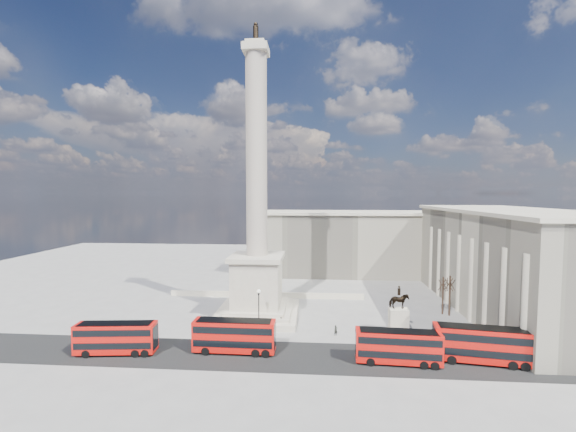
% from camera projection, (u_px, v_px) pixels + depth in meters
% --- Properties ---
extents(ground, '(180.00, 180.00, 0.00)m').
position_uv_depth(ground, '(252.00, 326.00, 56.78)').
color(ground, gray).
rests_on(ground, ground).
extents(asphalt_road, '(120.00, 9.00, 0.01)m').
position_uv_depth(asphalt_road, '(277.00, 356.00, 46.47)').
color(asphalt_road, black).
rests_on(asphalt_road, ground).
extents(nelsons_column, '(14.00, 14.00, 49.85)m').
position_uv_depth(nelsons_column, '(257.00, 243.00, 60.93)').
color(nelsons_column, beige).
rests_on(nelsons_column, ground).
extents(balustrade_wall, '(40.00, 0.60, 1.10)m').
position_uv_depth(balustrade_wall, '(266.00, 295.00, 72.67)').
color(balustrade_wall, beige).
rests_on(balustrade_wall, ground).
extents(building_east, '(19.00, 46.00, 18.60)m').
position_uv_depth(building_east, '(511.00, 261.00, 62.90)').
color(building_east, '#BCB49A').
rests_on(building_east, ground).
extents(building_northeast, '(51.00, 17.00, 16.60)m').
position_uv_depth(building_northeast, '(352.00, 242.00, 94.62)').
color(building_northeast, '#BCB49A').
rests_on(building_northeast, ground).
extents(red_bus_a, '(10.60, 3.39, 4.23)m').
position_uv_depth(red_bus_a, '(117.00, 338.00, 46.95)').
color(red_bus_a, red).
rests_on(red_bus_a, ground).
extents(red_bus_b, '(11.02, 2.73, 4.46)m').
position_uv_depth(red_bus_b, '(235.00, 336.00, 47.36)').
color(red_bus_b, red).
rests_on(red_bus_b, ground).
extents(red_bus_c, '(10.57, 3.01, 4.24)m').
position_uv_depth(red_bus_c, '(398.00, 346.00, 44.24)').
color(red_bus_c, red).
rests_on(red_bus_c, ground).
extents(red_bus_d, '(11.58, 4.07, 4.60)m').
position_uv_depth(red_bus_d, '(482.00, 344.00, 44.42)').
color(red_bus_d, red).
rests_on(red_bus_d, ground).
extents(victorian_lamp, '(0.56, 0.56, 6.52)m').
position_uv_depth(victorian_lamp, '(259.00, 306.00, 54.91)').
color(victorian_lamp, black).
rests_on(victorian_lamp, ground).
extents(equestrian_statue, '(3.49, 2.62, 7.41)m').
position_uv_depth(equestrian_statue, '(398.00, 317.00, 53.84)').
color(equestrian_statue, beige).
rests_on(equestrian_statue, ground).
extents(bare_tree_near, '(1.85, 1.85, 8.08)m').
position_uv_depth(bare_tree_near, '(536.00, 314.00, 44.19)').
color(bare_tree_near, '#332319').
rests_on(bare_tree_near, ground).
extents(bare_tree_mid, '(1.95, 1.95, 7.41)m').
position_uv_depth(bare_tree_mid, '(450.00, 283.00, 61.51)').
color(bare_tree_mid, '#332319').
rests_on(bare_tree_mid, ground).
extents(bare_tree_far, '(1.72, 1.72, 7.01)m').
position_uv_depth(bare_tree_far, '(443.00, 283.00, 62.28)').
color(bare_tree_far, '#332319').
rests_on(bare_tree_far, ground).
extents(pedestrian_walking, '(0.66, 0.57, 1.53)m').
position_uv_depth(pedestrian_walking, '(336.00, 330.00, 53.22)').
color(pedestrian_walking, black).
rests_on(pedestrian_walking, ground).
extents(pedestrian_standing, '(0.94, 0.75, 1.88)m').
position_uv_depth(pedestrian_standing, '(463.00, 338.00, 49.89)').
color(pedestrian_standing, black).
rests_on(pedestrian_standing, ground).
extents(pedestrian_crossing, '(0.94, 1.08, 1.74)m').
position_uv_depth(pedestrian_crossing, '(281.00, 322.00, 56.22)').
color(pedestrian_crossing, black).
rests_on(pedestrian_crossing, ground).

